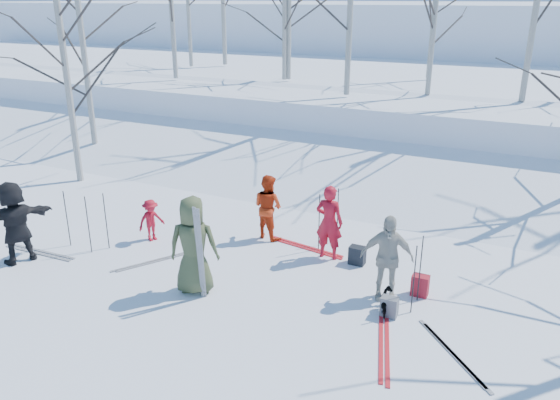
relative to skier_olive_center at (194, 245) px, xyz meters
The scene contains 36 objects.
ground 1.41m from the skier_olive_center, 40.35° to the left, with size 120.00×120.00×0.00m, color white.
snow_ramp 7.74m from the skier_olive_center, 84.20° to the left, with size 70.00×9.50×1.40m, color white.
snow_plateau 17.68m from the skier_olive_center, 87.48° to the left, with size 70.00×18.00×2.20m, color white.
far_hill 38.68m from the skier_olive_center, 88.85° to the left, with size 90.00×30.00×6.00m, color white.
skier_olive_center is the anchor object (origin of this frame).
skier_red_north 3.09m from the skier_olive_center, 54.38° to the left, with size 0.61×0.40×1.68m, color #AD1020.
skier_redor_behind 2.89m from the skier_olive_center, 87.87° to the left, with size 0.76×0.59×1.56m, color red.
skier_red_seated 2.78m from the skier_olive_center, 146.12° to the left, with size 0.65×0.38×1.01m, color #AD1020.
skier_cream_east 3.65m from the skier_olive_center, 21.96° to the left, with size 0.99×0.41×1.69m, color beige.
skier_grey_west 4.20m from the skier_olive_center, behind, with size 1.69×0.54×1.82m, color black.
dog 3.75m from the skier_olive_center, 13.08° to the left, with size 0.24×0.53×0.45m, color black.
upright_ski_left 0.34m from the skier_olive_center, 39.26° to the right, with size 0.07×0.02×1.90m, color silver.
upright_ski_right 0.39m from the skier_olive_center, 34.77° to the right, with size 0.07×0.02×1.90m, color silver.
ski_pair_a 4.24m from the skier_olive_center, behind, with size 1.91×0.28×0.02m, color silver, non-canonical shape.
ski_pair_b 4.98m from the skier_olive_center, ahead, with size 1.43×1.54×0.02m, color silver, non-canonical shape.
ski_pair_c 3.97m from the skier_olive_center, ahead, with size 0.72×1.88×0.02m, color red, non-canonical shape.
ski_pair_d 3.12m from the skier_olive_center, 66.79° to the left, with size 1.91×0.49×0.02m, color red, non-canonical shape.
ski_pair_e 1.91m from the skier_olive_center, 155.93° to the left, with size 1.16×1.73×0.02m, color silver, non-canonical shape.
ski_pole_a 3.14m from the skier_olive_center, 62.31° to the left, with size 0.02×0.02×1.34m, color black.
ski_pole_b 3.14m from the skier_olive_center, behind, with size 0.02×0.02×1.34m, color black.
ski_pole_c 3.00m from the skier_olive_center, 165.88° to the left, with size 0.02×0.02×1.34m, color black.
ski_pole_d 4.13m from the skier_olive_center, 14.88° to the left, with size 0.02×0.02×1.34m, color black.
ski_pole_e 3.74m from the skier_olive_center, 63.01° to the left, with size 0.02×0.02×1.34m, color black.
ski_pole_f 3.83m from the skier_olive_center, behind, with size 0.02×0.02×1.34m, color black.
ski_pole_g 4.28m from the skier_olive_center, 21.02° to the left, with size 0.02×0.02×1.34m, color black.
backpack_red 4.41m from the skier_olive_center, 23.63° to the left, with size 0.32×0.22×0.42m, color maroon.
backpack_grey 3.81m from the skier_olive_center, 11.67° to the left, with size 0.30×0.20×0.38m, color slate.
backpack_dark 3.59m from the skier_olive_center, 45.08° to the left, with size 0.34×0.24×0.40m, color black.
birch_plateau_c 11.42m from the skier_olive_center, 93.94° to the left, with size 4.85×4.85×6.08m, color silver, non-canonical shape.
birch_plateau_f 14.41m from the skier_olive_center, 107.71° to the left, with size 4.67×4.67×5.82m, color silver, non-canonical shape.
birch_plateau_h 18.81m from the skier_olive_center, 124.63° to the left, with size 4.53×4.53×5.61m, color silver, non-canonical shape.
birch_plateau_i 12.56m from the skier_olive_center, 81.35° to the left, with size 3.94×3.94×4.77m, color silver, non-canonical shape.
birch_plateau_j 16.59m from the skier_olive_center, 86.65° to the left, with size 4.14×4.14×5.06m, color silver, non-canonical shape.
birch_plateau_k 14.09m from the skier_olive_center, 108.39° to the left, with size 3.62×3.62×4.32m, color silver, non-canonical shape.
birch_edge_a 8.50m from the skier_olive_center, 150.09° to the left, with size 4.72×4.72×5.89m, color silver, non-canonical shape.
birch_edge_d 11.00m from the skier_olive_center, 143.56° to the left, with size 4.92×4.92×6.17m, color silver, non-canonical shape.
Camera 1 is at (4.84, -8.40, 5.41)m, focal length 35.00 mm.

